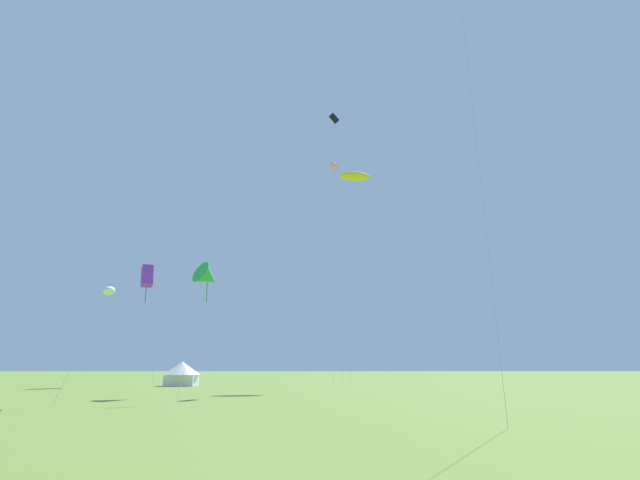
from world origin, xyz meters
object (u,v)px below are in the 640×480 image
Objects in this scene: kite_white_parafoil at (109,291)px; kite_yellow_parafoil at (355,177)px; kite_green_delta at (208,277)px; kite_pink_parafoil at (334,167)px; kite_purple_box at (147,276)px; festival_tent_center at (182,372)px; kite_black_diamond at (334,132)px.

kite_yellow_parafoil is (17.56, 28.05, 18.14)m from kite_white_parafoil.
kite_green_delta is 27.42m from kite_yellow_parafoil.
kite_yellow_parafoil is 1.06× the size of kite_pink_parafoil.
kite_pink_parafoil reaches higher than kite_purple_box.
kite_pink_parafoil is 6.17× the size of festival_tent_center.
kite_black_diamond is 1.23× the size of kite_pink_parafoil.
kite_white_parafoil is at bearing -125.37° from kite_black_diamond.
festival_tent_center is (-16.37, 3.72, -22.16)m from kite_pink_parafoil.
kite_purple_box reaches higher than kite_white_parafoil.
kite_pink_parafoil is (10.91, 12.01, 14.43)m from kite_green_delta.
kite_yellow_parafoil is at bearing 65.00° from kite_pink_parafoil.
kite_green_delta is at bearing 68.98° from kite_white_parafoil.
kite_black_diamond is 2.14× the size of kite_purple_box.
kite_purple_box is 0.58× the size of kite_pink_parafoil.
kite_black_diamond is at bearing -17.33° from festival_tent_center.
kite_white_parafoil is 0.66× the size of kite_green_delta.
kite_purple_box reaches higher than festival_tent_center.
kite_yellow_parafoil reaches higher than festival_tent_center.
kite_pink_parafoil is at bearing -12.80° from festival_tent_center.
kite_white_parafoil is 1.76× the size of festival_tent_center.
kite_black_diamond is 3.83m from kite_pink_parafoil.
kite_yellow_parafoil reaches higher than kite_purple_box.
kite_pink_parafoil is at bearing 56.21° from kite_white_parafoil.
kite_purple_box reaches higher than kite_green_delta.
kite_white_parafoil reaches higher than festival_tent_center.
kite_pink_parafoil is (-2.77, -5.95, -1.13)m from kite_yellow_parafoil.
festival_tent_center is at bearing -31.02° from kite_purple_box.
kite_yellow_parafoil reaches higher than kite_white_parafoil.
kite_purple_box is at bearing 148.98° from festival_tent_center.
kite_yellow_parafoil is 6.53× the size of festival_tent_center.
kite_pink_parafoil reaches higher than kite_white_parafoil.
kite_yellow_parafoil is at bearing 6.63° from festival_tent_center.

